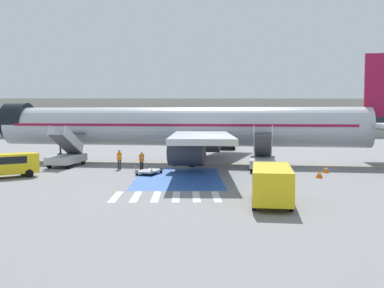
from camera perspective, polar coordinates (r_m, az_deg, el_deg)
ground_plane at (r=45.16m, az=-3.80°, el=-2.47°), size 600.00×600.00×0.00m
apron_leadline_yellow at (r=45.45m, az=-1.52°, el=-2.42°), size 79.56×13.72×0.01m
apron_stand_patch_blue at (r=34.92m, az=-1.74°, el=-4.29°), size 6.55×12.17×0.01m
apron_walkway_bar_0 at (r=27.29m, az=-9.66°, el=-6.61°), size 0.44×3.60×0.01m
apron_walkway_bar_1 at (r=27.13m, az=-7.14°, el=-6.65°), size 0.44×3.60×0.01m
apron_walkway_bar_2 at (r=27.03m, az=-4.59°, el=-6.67°), size 0.44×3.60×0.01m
apron_walkway_bar_3 at (r=26.97m, az=-2.03°, el=-6.69°), size 0.44×3.60×0.01m
apron_walkway_bar_4 at (r=26.97m, az=0.54°, el=-6.68°), size 0.44×3.60×0.01m
apron_walkway_bar_5 at (r=27.03m, az=3.10°, el=-6.67°), size 0.44×3.60×0.01m
airliner at (r=45.09m, az=-0.77°, el=2.17°), size 46.71×32.47×10.60m
boarding_stairs_forward at (r=44.09m, az=-15.61°, el=-1.48°), size 2.97×5.48×3.91m
boarding_stairs_aft at (r=40.15m, az=8.97°, el=-1.87°), size 2.97×5.48×4.03m
fuel_tanker at (r=65.81m, az=4.31°, el=1.04°), size 3.32×8.62×3.53m
service_van_0 at (r=37.61m, az=-22.30°, el=-2.28°), size 4.52×3.96×1.85m
service_van_1 at (r=24.95m, az=10.09°, el=-4.74°), size 2.89×5.76×2.04m
baggage_cart at (r=37.16m, az=-5.45°, el=-3.43°), size 2.22×2.93×0.87m
ground_crew_0 at (r=42.60m, az=-2.22°, el=-1.44°), size 0.48×0.44×1.79m
ground_crew_1 at (r=39.76m, az=-6.42°, el=-1.98°), size 0.48×0.36×1.63m
ground_crew_2 at (r=40.48m, az=-9.22°, el=-1.79°), size 0.46×0.30×1.75m
traffic_cone_0 at (r=36.14m, az=15.86°, el=-3.66°), size 0.57×0.57×0.64m
traffic_cone_1 at (r=39.46m, az=16.64°, el=-3.06°), size 0.57×0.57×0.64m
terminal_building at (r=101.98m, az=-0.33°, el=3.34°), size 89.30×12.10×8.33m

